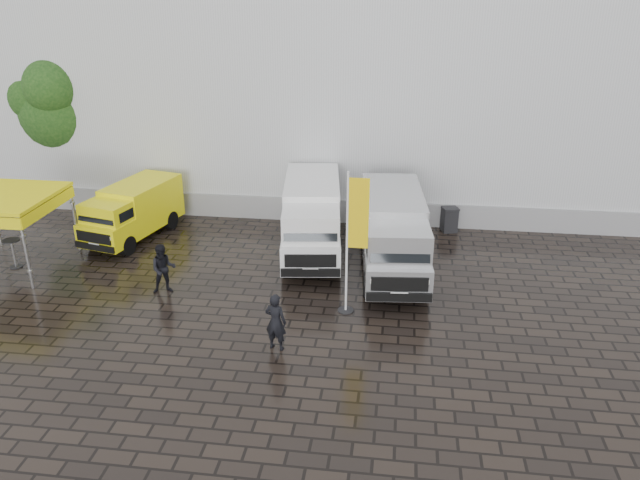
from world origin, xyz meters
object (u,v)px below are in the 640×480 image
object	(u,v)px
van_white	(312,220)
person_tent	(163,269)
canopy_tent	(1,199)
van_yellow	(133,213)
wheelie_bin	(449,219)
person_front	(276,322)
van_silver	(393,236)
cocktail_table	(14,254)
flagpole	(353,237)

from	to	relation	value
van_white	person_tent	world-z (taller)	van_white
canopy_tent	person_tent	world-z (taller)	canopy_tent
van_yellow	canopy_tent	bearing A→B (deg)	-123.05
van_yellow	wheelie_bin	size ratio (longest dim) A/B	4.50
person_front	person_tent	bearing A→B (deg)	-20.04
van_silver	van_white	bearing A→B (deg)	151.90
canopy_tent	person_tent	distance (m)	6.51
van_white	person_tent	bearing A→B (deg)	-145.65
person_front	person_tent	xyz separation A→B (m)	(-4.33, 2.88, -0.01)
van_white	cocktail_table	xyz separation A→B (m)	(-10.42, -2.77, -0.78)
van_yellow	cocktail_table	xyz separation A→B (m)	(-3.17, -3.21, -0.53)
van_silver	cocktail_table	world-z (taller)	van_silver
wheelie_bin	person_front	bearing A→B (deg)	-133.59
van_silver	flagpole	distance (m)	3.51
van_silver	canopy_tent	bearing A→B (deg)	-179.55
van_white	van_silver	xyz separation A→B (m)	(3.05, -1.28, 0.03)
flagpole	wheelie_bin	distance (m)	8.22
van_yellow	van_silver	world-z (taller)	van_silver
van_silver	person_tent	xyz separation A→B (m)	(-7.42, -2.60, -0.50)
van_yellow	cocktail_table	bearing A→B (deg)	-121.00
van_yellow	person_tent	size ratio (longest dim) A/B	2.72
wheelie_bin	cocktail_table	bearing A→B (deg)	-174.98
flagpole	van_silver	bearing A→B (deg)	69.33
person_front	van_silver	bearing A→B (deg)	-105.81
flagpole	wheelie_bin	xyz separation A→B (m)	(3.40, 7.21, -2.00)
van_yellow	wheelie_bin	bearing A→B (deg)	24.48
cocktail_table	van_yellow	bearing A→B (deg)	45.34
van_yellow	person_front	distance (m)	10.20
wheelie_bin	person_tent	size ratio (longest dim) A/B	0.61
flagpole	person_tent	size ratio (longest dim) A/B	2.69
van_silver	person_front	world-z (taller)	van_silver
wheelie_bin	person_front	xyz separation A→B (m)	(-5.32, -9.60, 0.34)
flagpole	van_yellow	bearing A→B (deg)	152.19
van_silver	cocktail_table	xyz separation A→B (m)	(-13.47, -1.48, -0.81)
van_white	wheelie_bin	size ratio (longest dim) A/B	5.93
person_front	person_tent	world-z (taller)	person_front
van_yellow	van_white	world-z (taller)	van_white
van_white	person_front	world-z (taller)	van_white
van_silver	person_tent	distance (m)	7.88
person_tent	van_white	bearing A→B (deg)	20.71
van_yellow	wheelie_bin	xyz separation A→B (m)	(12.53, 2.40, -0.55)
van_white	canopy_tent	bearing A→B (deg)	-173.22
person_tent	canopy_tent	bearing A→B (deg)	147.68
van_white	person_tent	distance (m)	5.86
cocktail_table	flagpole	bearing A→B (deg)	-7.46
cocktail_table	wheelie_bin	world-z (taller)	cocktail_table
person_tent	flagpole	bearing A→B (deg)	-25.47
van_yellow	cocktail_table	distance (m)	4.54
van_yellow	person_tent	bearing A→B (deg)	-42.66
person_front	wheelie_bin	bearing A→B (deg)	-105.40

